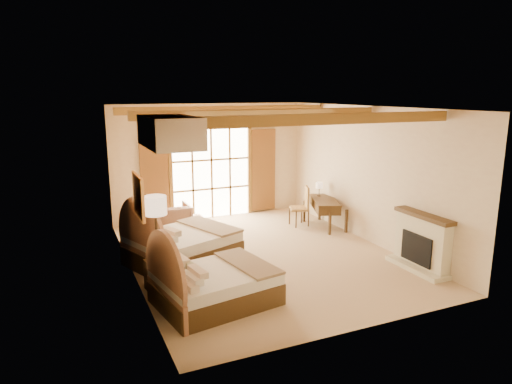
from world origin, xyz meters
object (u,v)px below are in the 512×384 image
bed_near (208,283)px  armchair (172,219)px  desk (324,212)px  bed_far (176,244)px  nightstand (160,275)px

bed_near → armchair: bearing=74.9°
armchair → desk: size_ratio=0.57×
bed_near → desk: bearing=26.3°
armchair → bed_near: bearing=84.8°
bed_near → bed_far: size_ratio=0.82×
bed_far → desk: bed_far is taller
bed_near → nightstand: (-0.61, 0.89, -0.10)m
desk → bed_far: bearing=-145.9°
armchair → desk: (3.85, -0.96, 0.01)m
desk → armchair: bearing=-172.8°
desk → bed_near: bearing=-122.7°
armchair → desk: bearing=166.1°
nightstand → bed_near: bearing=-62.9°
bed_near → nightstand: size_ratio=3.78×
bed_far → nightstand: 1.37m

